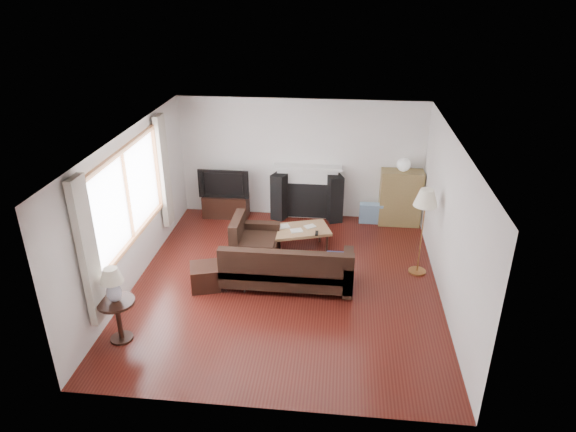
# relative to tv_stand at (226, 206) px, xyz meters

# --- Properties ---
(room) EXTENTS (5.10, 5.60, 2.54)m
(room) POSITION_rel_tv_stand_xyz_m (1.56, -2.50, 1.01)
(room) COLOR #4B1610
(room) RESTS_ON ground
(window) EXTENTS (0.12, 2.74, 1.54)m
(window) POSITION_rel_tv_stand_xyz_m (-0.89, -2.70, 1.31)
(window) COLOR #945C36
(window) RESTS_ON room
(curtain_near) EXTENTS (0.10, 0.35, 2.10)m
(curtain_near) POSITION_rel_tv_stand_xyz_m (-0.84, -4.22, 1.16)
(curtain_near) COLOR beige
(curtain_near) RESTS_ON room
(curtain_far) EXTENTS (0.10, 0.35, 2.10)m
(curtain_far) POSITION_rel_tv_stand_xyz_m (-0.84, -1.18, 1.16)
(curtain_far) COLOR beige
(curtain_far) RESTS_ON room
(fireplace) EXTENTS (1.40, 0.26, 1.15)m
(fireplace) POSITION_rel_tv_stand_xyz_m (1.71, 0.14, 0.34)
(fireplace) COLOR white
(fireplace) RESTS_ON room
(tv_stand) EXTENTS (0.94, 0.42, 0.47)m
(tv_stand) POSITION_rel_tv_stand_xyz_m (0.00, 0.00, 0.00)
(tv_stand) COLOR black
(tv_stand) RESTS_ON ground
(television) EXTENTS (1.05, 0.14, 0.60)m
(television) POSITION_rel_tv_stand_xyz_m (0.00, 0.00, 0.54)
(television) COLOR black
(television) RESTS_ON tv_stand
(speaker_left) EXTENTS (0.38, 0.41, 0.98)m
(speaker_left) POSITION_rel_tv_stand_xyz_m (1.15, 0.02, 0.26)
(speaker_left) COLOR black
(speaker_left) RESTS_ON ground
(speaker_right) EXTENTS (0.37, 0.41, 0.99)m
(speaker_right) POSITION_rel_tv_stand_xyz_m (2.29, 0.02, 0.26)
(speaker_right) COLOR black
(speaker_right) RESTS_ON ground
(bookshelf) EXTENTS (0.83, 0.40, 1.15)m
(bookshelf) POSITION_rel_tv_stand_xyz_m (3.61, 0.02, 0.34)
(bookshelf) COLOR olive
(bookshelf) RESTS_ON ground
(globe_lamp) EXTENTS (0.27, 0.27, 0.27)m
(globe_lamp) POSITION_rel_tv_stand_xyz_m (3.61, 0.02, 1.05)
(globe_lamp) COLOR white
(globe_lamp) RESTS_ON bookshelf
(sectional_sofa) EXTENTS (2.31, 1.69, 0.75)m
(sectional_sofa) POSITION_rel_tv_stand_xyz_m (1.59, -2.54, 0.14)
(sectional_sofa) COLOR black
(sectional_sofa) RESTS_ON ground
(coffee_table) EXTENTS (1.31, 0.97, 0.46)m
(coffee_table) POSITION_rel_tv_stand_xyz_m (1.64, -1.37, -0.01)
(coffee_table) COLOR #997149
(coffee_table) RESTS_ON ground
(footstool) EXTENTS (0.58, 0.58, 0.39)m
(footstool) POSITION_rel_tv_stand_xyz_m (0.26, -2.75, -0.04)
(footstool) COLOR black
(footstool) RESTS_ON ground
(floor_lamp) EXTENTS (0.41, 0.41, 1.55)m
(floor_lamp) POSITION_rel_tv_stand_xyz_m (3.78, -1.90, 0.54)
(floor_lamp) COLOR #A26A38
(floor_lamp) RESTS_ON ground
(side_table) EXTENTS (0.51, 0.51, 0.64)m
(side_table) POSITION_rel_tv_stand_xyz_m (-0.59, -4.19, 0.09)
(side_table) COLOR black
(side_table) RESTS_ON ground
(table_lamp) EXTENTS (0.31, 0.31, 0.51)m
(table_lamp) POSITION_rel_tv_stand_xyz_m (-0.59, -4.19, 0.66)
(table_lamp) COLOR silver
(table_lamp) RESTS_ON side_table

